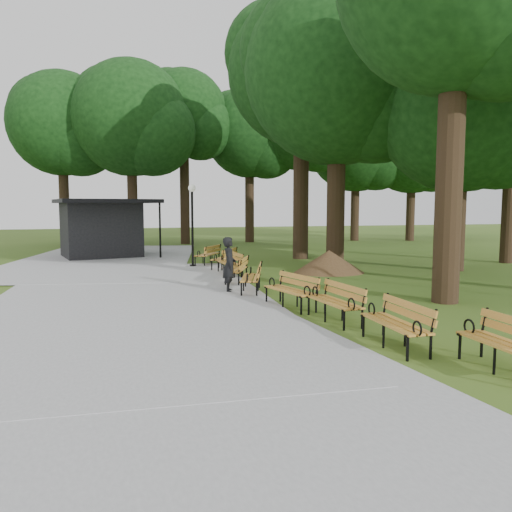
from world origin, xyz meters
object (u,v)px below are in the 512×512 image
object	(u,v)px
bench_1	(395,324)
bench_5	(236,270)
bench_4	(251,278)
lawn_tree_2	(338,72)
bench_0	(507,346)
bench_2	(334,302)
kiosk	(101,228)
bench_3	(290,291)
lawn_tree_1	(462,108)
lawn_tree_4	(302,73)
person	(229,265)
bench_7	(224,258)
bench_8	(207,255)
bench_6	(229,263)
lamp_post	(192,209)
dirt_mound	(329,261)

from	to	relation	value
bench_1	bench_5	bearing A→B (deg)	-172.00
bench_4	lawn_tree_2	bearing A→B (deg)	155.81
bench_0	bench_2	size ratio (longest dim) A/B	1.00
kiosk	bench_0	size ratio (longest dim) A/B	2.47
bench_3	bench_4	xyz separation A→B (m)	(-0.39, 2.50, 0.00)
bench_5	lawn_tree_1	bearing A→B (deg)	117.50
bench_4	lawn_tree_4	xyz separation A→B (m)	(4.85, 8.86, 8.52)
person	bench_7	xyz separation A→B (m)	(0.98, 5.64, -0.40)
bench_7	bench_8	size ratio (longest dim) A/B	1.00
bench_6	lawn_tree_2	distance (m)	9.67
kiosk	bench_0	world-z (taller)	kiosk
lamp_post	bench_1	bearing A→B (deg)	-82.01
dirt_mound	bench_3	xyz separation A→B (m)	(-3.69, -6.04, -0.00)
bench_0	bench_1	size ratio (longest dim) A/B	1.00
bench_8	lawn_tree_1	bearing A→B (deg)	96.20
bench_6	dirt_mound	bearing A→B (deg)	80.43
bench_3	lawn_tree_2	distance (m)	12.59
person	lawn_tree_2	distance (m)	11.19
lamp_post	bench_2	world-z (taller)	lamp_post
dirt_mound	bench_2	distance (m)	8.42
bench_5	bench_8	distance (m)	5.55
bench_6	person	bearing A→B (deg)	-15.93
kiosk	bench_2	bearing A→B (deg)	-84.42
bench_0	lawn_tree_4	world-z (taller)	lawn_tree_4
dirt_mound	bench_6	size ratio (longest dim) A/B	1.24
person	lawn_tree_1	size ratio (longest dim) A/B	0.17
lawn_tree_2	kiosk	bearing A→B (deg)	148.43
bench_5	lawn_tree_1	size ratio (longest dim) A/B	0.19
bench_6	bench_2	bearing A→B (deg)	0.79
bench_5	bench_8	world-z (taller)	same
bench_3	lawn_tree_2	size ratio (longest dim) A/B	0.15
lamp_post	bench_8	bearing A→B (deg)	44.74
bench_0	bench_5	distance (m)	10.43
dirt_mound	bench_0	size ratio (longest dim) A/B	1.24
bench_5	lamp_post	bearing A→B (deg)	-147.55
bench_1	lamp_post	bearing A→B (deg)	-171.05
person	lawn_tree_4	size ratio (longest dim) A/B	0.13
person	lamp_post	size ratio (longest dim) A/B	0.48
kiosk	bench_3	bearing A→B (deg)	-83.94
lamp_post	bench_2	bearing A→B (deg)	-81.57
lamp_post	bench_5	distance (m)	5.28
lawn_tree_4	bench_2	bearing A→B (deg)	-107.03
bench_4	bench_7	world-z (taller)	same
bench_8	lawn_tree_2	bearing A→B (deg)	106.37
bench_8	bench_3	bearing A→B (deg)	35.77
bench_1	bench_3	distance (m)	4.00
bench_2	bench_6	size ratio (longest dim) A/B	1.00
bench_3	lawn_tree_4	distance (m)	14.88
dirt_mound	bench_6	world-z (taller)	dirt_mound
lamp_post	bench_3	bearing A→B (deg)	-82.74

